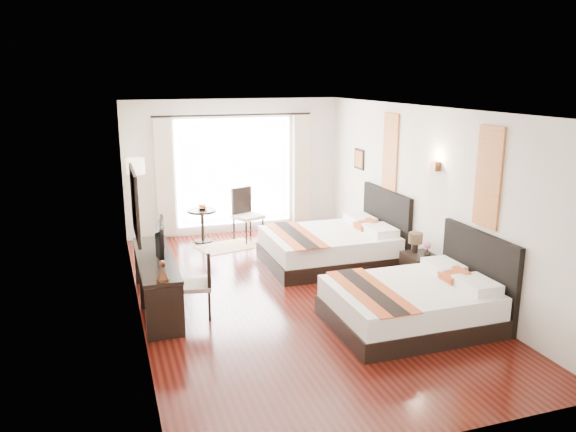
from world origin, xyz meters
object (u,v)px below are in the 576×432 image
object	(u,v)px
table_lamp	(416,240)
window_chair	(248,224)
television	(156,240)
fruit_bowl	(203,209)
floor_lamp	(136,172)
vase	(427,255)
console_desk	(157,282)
desk_chair	(197,296)
bed_near	(416,302)
nightstand	(420,271)
bed_far	(334,245)
side_table	(203,226)

from	to	relation	value
table_lamp	window_chair	world-z (taller)	window_chair
television	fruit_bowl	bearing A→B (deg)	-15.20
floor_lamp	fruit_bowl	xyz separation A→B (m)	(1.22, -0.25, -0.77)
vase	table_lamp	bearing A→B (deg)	104.22
console_desk	fruit_bowl	bearing A→B (deg)	68.42
desk_chair	bed_near	bearing A→B (deg)	166.75
console_desk	window_chair	world-z (taller)	window_chair
fruit_bowl	nightstand	bearing A→B (deg)	-51.53
bed_far	desk_chair	distance (m)	3.07
nightstand	table_lamp	bearing A→B (deg)	105.14
bed_far	table_lamp	xyz separation A→B (m)	(0.81, -1.36, 0.41)
desk_chair	window_chair	distance (m)	3.76
bed_near	bed_far	distance (m)	2.68
desk_chair	window_chair	bearing A→B (deg)	-105.10
nightstand	desk_chair	world-z (taller)	desk_chair
bed_far	window_chair	bearing A→B (deg)	119.64
floor_lamp	side_table	xyz separation A→B (m)	(1.21, -0.24, -1.12)
bed_near	television	world-z (taller)	television
desk_chair	fruit_bowl	world-z (taller)	desk_chair
table_lamp	console_desk	bearing A→B (deg)	174.92
vase	side_table	bearing A→B (deg)	127.91
nightstand	vase	distance (m)	0.32
television	window_chair	world-z (taller)	television
bed_near	table_lamp	world-z (taller)	bed_near
vase	desk_chair	xyz separation A→B (m)	(-3.56, 0.11, -0.27)
table_lamp	window_chair	size ratio (longest dim) A/B	0.33
table_lamp	bed_near	bearing A→B (deg)	-119.92
fruit_bowl	bed_near	bearing A→B (deg)	-66.87
window_chair	table_lamp	bearing A→B (deg)	7.69
bed_far	television	xyz separation A→B (m)	(-3.15, -1.01, 0.68)
television	floor_lamp	world-z (taller)	floor_lamp
bed_far	floor_lamp	distance (m)	4.08
nightstand	bed_near	bearing A→B (deg)	-123.63
window_chair	console_desk	bearing A→B (deg)	-58.10
table_lamp	desk_chair	distance (m)	3.52
desk_chair	side_table	bearing A→B (deg)	-91.20
bed_far	vase	xyz separation A→B (m)	(0.88, -1.61, 0.24)
bed_near	console_desk	bearing A→B (deg)	152.65
table_lamp	desk_chair	world-z (taller)	desk_chair
vase	window_chair	xyz separation A→B (m)	(-1.96, 3.52, -0.24)
bed_far	side_table	world-z (taller)	bed_far
bed_far	television	bearing A→B (deg)	-162.31
television	desk_chair	world-z (taller)	television
nightstand	console_desk	distance (m)	4.05
nightstand	window_chair	distance (m)	3.90
floor_lamp	side_table	bearing A→B (deg)	-11.47
bed_near	floor_lamp	world-z (taller)	floor_lamp
bed_far	console_desk	world-z (taller)	bed_far
bed_far	vase	distance (m)	1.85
console_desk	fruit_bowl	xyz separation A→B (m)	(1.21, 3.06, 0.31)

